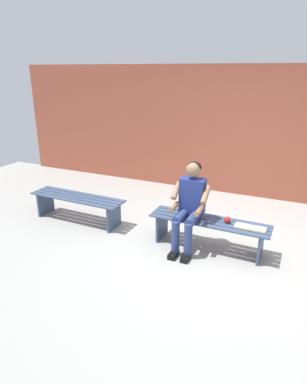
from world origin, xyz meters
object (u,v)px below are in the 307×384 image
object	(u,v)px
bench_near	(209,227)
person_seated	(189,203)
apple	(227,220)
bench_far	(77,202)
book_open	(250,228)

from	to	relation	value
bench_near	person_seated	distance (m)	0.45
person_seated	apple	xyz separation A→B (m)	(-0.51, -0.12, -0.20)
bench_far	person_seated	distance (m)	2.02
bench_near	book_open	bearing A→B (deg)	177.23
bench_near	book_open	xyz separation A→B (m)	(-0.57, 0.03, 0.11)
person_seated	apple	bearing A→B (deg)	-167.15
bench_far	apple	xyz separation A→B (m)	(-2.50, -0.02, 0.15)
person_seated	apple	world-z (taller)	person_seated
bench_near	person_seated	size ratio (longest dim) A/B	1.37
person_seated	book_open	bearing A→B (deg)	-175.08
bench_near	bench_far	world-z (taller)	same
bench_near	person_seated	bearing A→B (deg)	20.49
bench_far	bench_near	bearing A→B (deg)	-180.00
book_open	person_seated	bearing A→B (deg)	6.23
bench_near	book_open	size ratio (longest dim) A/B	4.08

